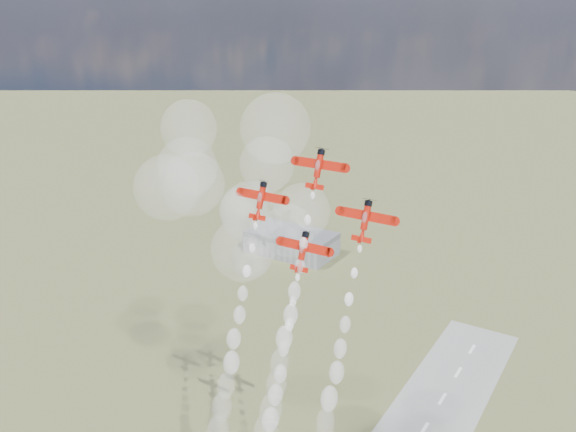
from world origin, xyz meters
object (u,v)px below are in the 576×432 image
at_px(plane_right, 365,220).
at_px(plane_slot, 303,250).
at_px(hangar, 291,242).
at_px(plane_lead, 318,168).
at_px(plane_left, 261,200).

relative_size(plane_right, plane_slot, 1.00).
bearing_deg(hangar, plane_slot, -58.26).
bearing_deg(plane_lead, plane_slot, -90.00).
xyz_separation_m(hangar, plane_right, (120.52, -169.66, 89.45)).
bearing_deg(plane_left, plane_right, 0.00).
xyz_separation_m(hangar, plane_lead, (107.03, -166.33, 98.29)).
height_order(hangar, plane_slot, plane_slot).
height_order(plane_lead, plane_right, plane_lead).
height_order(hangar, plane_lead, plane_lead).
height_order(plane_left, plane_right, same).
bearing_deg(plane_left, plane_lead, 13.86).
xyz_separation_m(plane_lead, plane_slot, (0.00, -6.66, -17.68)).
distance_m(hangar, plane_slot, 218.82).
bearing_deg(plane_right, plane_left, 180.00).
bearing_deg(plane_right, plane_slot, -166.14).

